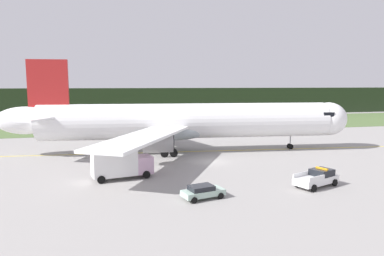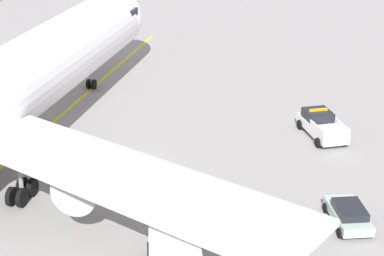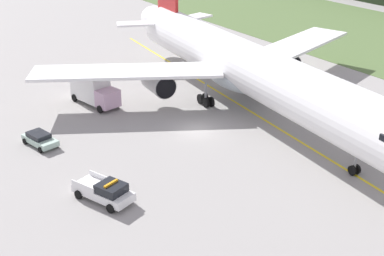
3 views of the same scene
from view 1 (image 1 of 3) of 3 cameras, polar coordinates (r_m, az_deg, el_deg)
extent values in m
plane|color=gray|center=(49.58, 3.43, -5.55)|extent=(320.00, 320.00, 0.00)
cube|color=#4E6637|center=(96.23, -4.90, 0.64)|extent=(320.00, 36.02, 0.04)
cube|color=#21301A|center=(121.70, -6.75, 4.23)|extent=(288.00, 5.06, 9.60)
cube|color=yellow|center=(56.90, -0.71, -3.88)|extent=(73.35, 7.46, 0.01)
cylinder|color=white|center=(56.15, -0.72, 1.18)|extent=(46.37, 10.05, 5.60)
ellipsoid|color=white|center=(63.78, 21.36, 1.40)|extent=(6.67, 6.17, 5.60)
ellipsoid|color=white|center=(58.47, -25.51, 1.13)|extent=(9.32, 5.05, 4.20)
ellipsoid|color=#A8B4BB|center=(56.10, -3.05, -0.42)|extent=(12.16, 6.98, 3.08)
cube|color=black|center=(63.06, 20.35, 2.28)|extent=(2.31, 5.47, 0.70)
cube|color=white|center=(67.68, -7.87, 1.54)|extent=(11.70, 22.22, 0.35)
cylinder|color=#9E9E9E|center=(64.77, -6.21, 0.17)|extent=(4.29, 3.04, 2.66)
cylinder|color=black|center=(64.86, -4.38, 0.20)|extent=(0.36, 2.45, 2.45)
cube|color=white|center=(43.97, -7.89, -1.47)|extent=(15.15, 21.49, 0.35)
cylinder|color=#9E9E9E|center=(47.25, -5.60, -2.41)|extent=(4.29, 3.04, 2.66)
cylinder|color=black|center=(47.37, -3.09, -2.36)|extent=(0.36, 2.45, 2.45)
cube|color=#AA201F|center=(57.26, -22.46, 6.11)|extent=(5.96, 1.02, 8.44)
cube|color=white|center=(61.25, -21.83, 2.09)|extent=(4.11, 7.59, 0.28)
cube|color=white|center=(53.95, -23.76, 1.37)|extent=(5.28, 7.64, 0.28)
cylinder|color=gray|center=(61.25, 15.77, -1.87)|extent=(0.20, 0.20, 2.25)
cylinder|color=black|center=(61.67, 15.63, -2.86)|extent=(0.92, 0.31, 0.90)
cylinder|color=black|center=(61.20, 15.83, -2.94)|extent=(0.92, 0.31, 0.90)
cylinder|color=gray|center=(59.87, -4.28, -1.67)|extent=(0.28, 0.28, 2.25)
cylinder|color=black|center=(59.76, -3.58, -2.78)|extent=(1.22, 0.42, 1.20)
cylinder|color=black|center=(60.45, -3.63, -2.66)|extent=(1.22, 0.42, 1.20)
cylinder|color=black|center=(59.67, -4.92, -2.80)|extent=(1.22, 0.42, 1.20)
cylinder|color=black|center=(60.36, -4.96, -2.69)|extent=(1.22, 0.42, 1.20)
cylinder|color=gray|center=(52.71, -3.79, -2.88)|extent=(0.28, 0.28, 2.25)
cylinder|color=black|center=(53.31, -3.06, -3.98)|extent=(1.22, 0.42, 1.20)
cylinder|color=black|center=(52.63, -2.99, -4.13)|extent=(1.22, 0.42, 1.20)
cylinder|color=black|center=(53.22, -4.56, -4.02)|extent=(1.22, 0.42, 1.20)
cylinder|color=black|center=(52.53, -4.52, -4.16)|extent=(1.22, 0.42, 1.20)
cube|color=white|center=(40.00, 19.60, -7.98)|extent=(5.67, 3.86, 0.70)
cube|color=black|center=(40.58, 20.44, -6.78)|extent=(2.66, 2.55, 0.70)
cube|color=white|center=(39.44, 17.37, -7.24)|extent=(2.40, 1.01, 0.45)
cube|color=white|center=(38.30, 19.73, -7.77)|extent=(2.40, 1.01, 0.45)
cube|color=orange|center=(40.49, 20.46, -6.19)|extent=(0.72, 1.43, 0.16)
cylinder|color=black|center=(42.10, 19.85, -7.74)|extent=(0.80, 0.50, 0.76)
cylinder|color=black|center=(40.95, 22.28, -8.26)|extent=(0.80, 0.50, 0.76)
cylinder|color=black|center=(39.31, 16.76, -8.66)|extent=(0.80, 0.50, 0.76)
cylinder|color=black|center=(38.09, 19.29, -9.27)|extent=(0.80, 0.50, 0.76)
cube|color=#CBA4C1|center=(42.14, -7.98, -5.86)|extent=(2.35, 2.74, 2.00)
cube|color=white|center=(41.17, -12.59, -5.54)|extent=(5.36, 3.37, 3.02)
cylinder|color=#99999E|center=(41.77, -11.18, -7.59)|extent=(0.77, 0.26, 1.04)
cylinder|color=#99999E|center=(41.36, -13.88, -7.81)|extent=(0.77, 0.26, 1.04)
cylinder|color=black|center=(43.48, -8.43, -6.81)|extent=(0.93, 0.44, 0.90)
cylinder|color=black|center=(41.26, -7.46, -7.56)|extent=(0.93, 0.44, 0.90)
cylinder|color=black|center=(42.35, -15.20, -7.37)|extent=(0.93, 0.44, 0.90)
cylinder|color=black|center=(40.06, -14.60, -8.19)|extent=(0.93, 0.44, 0.90)
cube|color=#9EBCAD|center=(34.02, 1.83, -10.49)|extent=(4.38, 2.71, 0.55)
cube|color=black|center=(33.78, 1.52, -9.74)|extent=(2.59, 2.08, 0.45)
cylinder|color=black|center=(35.54, 3.14, -10.19)|extent=(0.63, 0.32, 0.60)
cylinder|color=black|center=(34.04, 4.73, -11.00)|extent=(0.63, 0.32, 0.60)
cylinder|color=black|center=(34.27, -1.06, -10.85)|extent=(0.63, 0.32, 0.60)
cylinder|color=black|center=(32.70, 0.38, -11.74)|extent=(0.63, 0.32, 0.60)
camera|label=2|loc=(45.12, -50.98, 16.51)|focal=62.02mm
camera|label=3|loc=(60.17, 60.12, 15.22)|focal=49.07mm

